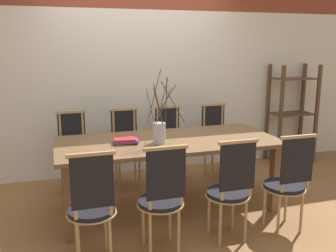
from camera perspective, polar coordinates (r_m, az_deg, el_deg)
ground_plane at (r=4.22m, az=-0.00°, el=-12.33°), size 16.00×16.00×0.00m
wall_rear at (r=5.14m, az=-4.55°, el=10.53°), size 12.00×0.06×3.20m
dining_table at (r=3.98m, az=-0.00°, el=-3.46°), size 2.33×1.04×0.77m
chair_near_leftend at (r=3.10m, az=-11.52°, el=-11.64°), size 0.41×0.41×0.97m
chair_near_left at (r=3.20m, az=-0.91°, el=-10.60°), size 0.41×0.41×0.97m
chair_near_center at (r=3.42m, az=9.51°, el=-9.22°), size 0.41×0.41×0.97m
chair_near_right at (r=3.71m, az=17.79°, el=-7.90°), size 0.41×0.41×0.97m
chair_far_leftend at (r=4.66m, az=-14.25°, el=-3.56°), size 0.41×0.41×0.97m
chair_far_left at (r=4.73m, az=-6.39°, el=-3.00°), size 0.41×0.41×0.97m
chair_far_center at (r=4.87m, az=0.28°, el=-2.49°), size 0.41×0.41×0.97m
chair_far_right at (r=5.10m, az=7.32°, el=-1.91°), size 0.41×0.41×0.97m
vase_centerpiece at (r=3.81m, az=-1.33°, el=-0.75°), size 0.37×0.44×0.74m
book_stack at (r=3.85m, az=-6.49°, el=-2.21°), size 0.27×0.22×0.05m
shelving_rack at (r=5.94m, az=18.32°, el=1.74°), size 0.66×0.39×1.47m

